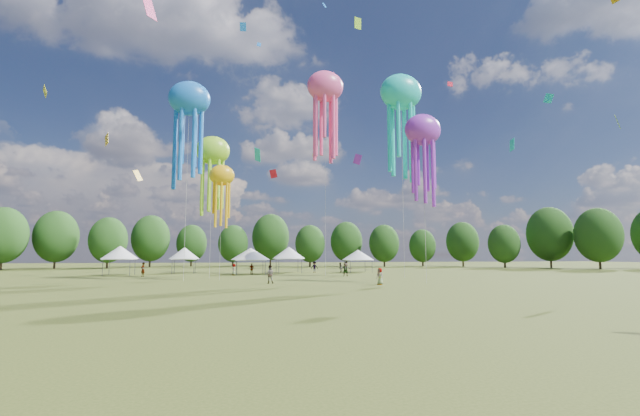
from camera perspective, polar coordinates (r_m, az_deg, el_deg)
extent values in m
plane|color=#384416|center=(15.50, 13.47, -16.51)|extent=(300.00, 300.00, 0.00)
imported|color=gray|center=(44.04, -6.61, -8.62)|extent=(0.96, 0.80, 1.79)
imported|color=gray|center=(62.66, -11.19, -7.90)|extent=(0.59, 0.83, 1.57)
imported|color=gray|center=(71.11, 2.66, -7.79)|extent=(0.70, 0.84, 1.56)
imported|color=gray|center=(69.90, -0.73, -7.74)|extent=(1.20, 0.75, 1.77)
imported|color=gray|center=(64.64, -8.94, -7.88)|extent=(1.01, 0.78, 1.59)
imported|color=gray|center=(58.81, 3.36, -7.99)|extent=(1.80, 0.89, 1.85)
imported|color=gray|center=(62.21, -22.17, -7.45)|extent=(0.65, 0.78, 1.85)
imported|color=gray|center=(42.40, 7.85, -8.84)|extent=(0.81, 0.92, 1.59)
cylinder|color=#47474C|center=(66.05, -26.58, -7.02)|extent=(0.08, 0.08, 2.15)
cylinder|color=#47474C|center=(69.40, -25.88, -6.98)|extent=(0.08, 0.08, 2.15)
cylinder|color=#47474C|center=(65.29, -23.62, -7.18)|extent=(0.08, 0.08, 2.15)
cylinder|color=#47474C|center=(68.68, -23.06, -7.12)|extent=(0.08, 0.08, 2.15)
cube|color=white|center=(67.31, -24.74, -6.12)|extent=(3.85, 3.85, 0.10)
cone|color=white|center=(67.31, -24.70, -5.29)|extent=(5.01, 5.01, 1.84)
cylinder|color=#47474C|center=(69.00, -18.80, -7.30)|extent=(0.08, 0.08, 2.10)
cylinder|color=#47474C|center=(72.12, -18.52, -7.25)|extent=(0.08, 0.08, 2.10)
cylinder|color=#47474C|center=(68.72, -16.18, -7.39)|extent=(0.08, 0.08, 2.10)
cylinder|color=#47474C|center=(71.85, -16.01, -7.33)|extent=(0.08, 0.08, 2.10)
cube|color=white|center=(70.39, -17.35, -6.42)|extent=(3.54, 3.54, 0.10)
cone|color=white|center=(70.39, -17.33, -5.65)|extent=(4.60, 4.60, 1.80)
cylinder|color=#47474C|center=(62.84, -10.83, -7.70)|extent=(0.08, 0.08, 2.02)
cylinder|color=#47474C|center=(66.82, -10.92, -7.60)|extent=(0.08, 0.08, 2.02)
cylinder|color=#47474C|center=(63.07, -7.18, -7.75)|extent=(0.08, 0.08, 2.02)
cylinder|color=#47474C|center=(67.04, -7.48, -7.65)|extent=(0.08, 0.08, 2.02)
cube|color=white|center=(64.89, -9.09, -6.74)|extent=(4.38, 4.38, 0.10)
cone|color=white|center=(64.89, -9.07, -5.94)|extent=(5.70, 5.70, 1.73)
cylinder|color=#47474C|center=(67.17, -5.41, -7.62)|extent=(0.08, 0.08, 2.15)
cylinder|color=#47474C|center=(70.69, -5.76, -7.54)|extent=(0.08, 0.08, 2.15)
cylinder|color=#47474C|center=(67.69, -2.41, -7.63)|extent=(0.08, 0.08, 2.15)
cylinder|color=#47474C|center=(71.18, -2.90, -7.55)|extent=(0.08, 0.08, 2.15)
cube|color=white|center=(69.14, -4.11, -6.65)|extent=(3.94, 3.94, 0.10)
cone|color=white|center=(69.14, -4.11, -5.85)|extent=(5.12, 5.12, 1.84)
cylinder|color=#47474C|center=(69.50, 4.00, -7.68)|extent=(0.08, 0.08, 1.91)
cylinder|color=#47474C|center=(72.97, 3.20, -7.61)|extent=(0.08, 0.08, 1.91)
cylinder|color=#47474C|center=(70.59, 6.84, -7.62)|extent=(0.08, 0.08, 1.91)
cylinder|color=#47474C|center=(74.01, 5.92, -7.56)|extent=(0.08, 0.08, 1.91)
cube|color=white|center=(71.72, 4.98, -6.82)|extent=(4.01, 4.01, 0.10)
cone|color=white|center=(71.72, 4.98, -6.12)|extent=(5.21, 5.21, 1.64)
ellipsoid|color=#9BE425|center=(55.75, -13.87, 7.34)|extent=(4.16, 2.91, 3.54)
cylinder|color=beige|center=(54.49, -14.08, -0.70)|extent=(0.03, 0.03, 15.66)
ellipsoid|color=#FE4A90|center=(65.65, 0.69, 15.63)|extent=(5.33, 3.73, 4.53)
cylinder|color=beige|center=(61.91, 0.70, 3.87)|extent=(0.03, 0.03, 27.19)
ellipsoid|color=purple|center=(46.89, 13.29, 9.92)|extent=(3.85, 2.69, 3.27)
cylinder|color=beige|center=(45.37, 13.53, 0.36)|extent=(0.03, 0.03, 15.68)
ellipsoid|color=blue|center=(53.36, -16.72, 13.55)|extent=(4.68, 3.28, 3.98)
cylinder|color=beige|center=(50.87, -17.07, 2.56)|extent=(0.03, 0.03, 20.58)
ellipsoid|color=yellow|center=(50.50, -12.72, 4.20)|extent=(2.80, 1.96, 2.38)
cylinder|color=beige|center=(49.80, -12.88, -2.48)|extent=(0.03, 0.03, 11.77)
ellipsoid|color=#18CFC7|center=(59.93, 10.53, 14.68)|extent=(5.58, 3.91, 4.75)
cylinder|color=beige|center=(56.80, 10.76, 3.27)|extent=(0.03, 0.03, 24.03)
cube|color=blue|center=(55.49, -10.05, 22.32)|extent=(0.79, 0.62, 1.03)
cube|color=#18CFC7|center=(71.76, -8.19, 6.92)|extent=(1.02, 2.31, 2.52)
cube|color=#FE4A90|center=(87.72, 12.38, 10.19)|extent=(0.57, 0.47, 0.84)
cube|color=red|center=(66.14, -6.12, 4.47)|extent=(1.30, 0.69, 1.37)
cube|color=blue|center=(83.25, -7.99, 20.43)|extent=(0.84, 0.39, 0.96)
cube|color=#18CFC7|center=(61.66, 27.74, 12.59)|extent=(0.97, 0.83, 1.40)
cube|color=#FE4A90|center=(51.89, -21.45, 23.24)|extent=(1.39, 1.81, 2.58)
cube|color=yellow|center=(87.77, -22.74, 3.95)|extent=(1.58, 1.66, 2.36)
cube|color=yellow|center=(61.79, -32.33, 12.79)|extent=(0.90, 1.13, 1.53)
cube|color=#9BE425|center=(73.19, 4.97, 22.94)|extent=(1.27, 0.85, 1.82)
cube|color=#18CFC7|center=(74.35, 23.83, 7.58)|extent=(0.51, 1.54, 2.00)
cube|color=purple|center=(75.44, 4.94, 6.38)|extent=(1.28, 1.32, 2.01)
cube|color=red|center=(60.63, 16.67, 15.28)|extent=(0.88, 0.57, 0.89)
cube|color=yellow|center=(78.56, -26.13, 8.05)|extent=(1.02, 1.64, 2.17)
cube|color=yellow|center=(66.22, -0.92, 7.24)|extent=(0.35, 1.33, 1.48)
cube|color=#9BE425|center=(59.12, 34.39, 9.30)|extent=(1.50, 0.91, 1.85)
cube|color=blue|center=(87.48, 0.57, 25.01)|extent=(0.98, 0.55, 1.11)
cube|color=#FE4A90|center=(62.71, -14.35, 6.59)|extent=(1.99, 0.42, 2.25)
cylinder|color=#38281C|center=(100.54, -36.27, -5.62)|extent=(0.44, 0.44, 3.36)
ellipsoid|color=#1F4216|center=(100.60, -36.10, -2.87)|extent=(8.40, 8.40, 10.51)
cylinder|color=#38281C|center=(104.98, -31.40, -5.87)|extent=(0.44, 0.44, 3.41)
ellipsoid|color=#1F4216|center=(105.04, -31.25, -3.20)|extent=(8.53, 8.53, 10.66)
cylinder|color=#38281C|center=(101.69, -26.09, -6.26)|extent=(0.44, 0.44, 3.07)
ellipsoid|color=#1F4216|center=(101.73, -25.97, -3.78)|extent=(7.66, 7.66, 9.58)
cylinder|color=#38281C|center=(108.44, -21.37, -6.31)|extent=(0.44, 0.44, 3.43)
ellipsoid|color=#1F4216|center=(108.51, -21.27, -3.71)|extent=(8.58, 8.58, 10.73)
cylinder|color=#38281C|center=(113.03, -16.52, -6.58)|extent=(0.44, 0.44, 2.95)
ellipsoid|color=#1F4216|center=(113.06, -16.45, -4.44)|extent=(7.37, 7.37, 9.21)
cylinder|color=#38281C|center=(108.85, -11.34, -6.76)|extent=(0.44, 0.44, 2.89)
ellipsoid|color=#1F4216|center=(108.88, -11.30, -4.57)|extent=(7.23, 7.23, 9.04)
cylinder|color=#38281C|center=(113.83, -6.50, -6.57)|extent=(0.44, 0.44, 3.84)
ellipsoid|color=#1F4216|center=(113.92, -6.47, -3.79)|extent=(9.60, 9.60, 11.99)
cylinder|color=#38281C|center=(104.10, -1.32, -6.92)|extent=(0.44, 0.44, 2.84)
ellipsoid|color=#1F4216|center=(104.12, -1.31, -4.67)|extent=(7.11, 7.11, 8.89)
cylinder|color=#38281C|center=(108.87, 3.49, -6.79)|extent=(0.44, 0.44, 3.16)
ellipsoid|color=#1F4216|center=(108.91, 3.48, -4.40)|extent=(7.91, 7.91, 9.88)
cylinder|color=#38281C|center=(105.82, 8.42, -6.83)|extent=(0.44, 0.44, 2.88)
ellipsoid|color=#1F4216|center=(105.85, 8.39, -4.59)|extent=(7.21, 7.21, 9.01)
cylinder|color=#38281C|center=(111.86, 13.30, -6.76)|extent=(0.44, 0.44, 2.63)
ellipsoid|color=#1F4216|center=(111.87, 13.25, -4.82)|extent=(6.57, 6.57, 8.22)
cylinder|color=#38281C|center=(112.96, 18.22, -6.48)|extent=(0.44, 0.44, 3.13)
ellipsoid|color=#1F4216|center=(113.00, 18.14, -4.21)|extent=(7.81, 7.81, 9.77)
cylinder|color=#38281C|center=(104.62, 23.03, -6.47)|extent=(0.44, 0.44, 2.72)
ellipsoid|color=#1F4216|center=(104.64, 22.94, -4.33)|extent=(6.80, 6.80, 8.50)
cylinder|color=#38281C|center=(108.01, 27.98, -5.92)|extent=(0.44, 0.44, 3.81)
ellipsoid|color=#1F4216|center=(108.10, 27.83, -3.02)|extent=(9.52, 9.52, 11.90)
cylinder|color=#38281C|center=(103.71, 32.77, -5.77)|extent=(0.44, 0.44, 3.51)
ellipsoid|color=#1F4216|center=(103.78, 32.61, -2.99)|extent=(8.78, 8.78, 10.97)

